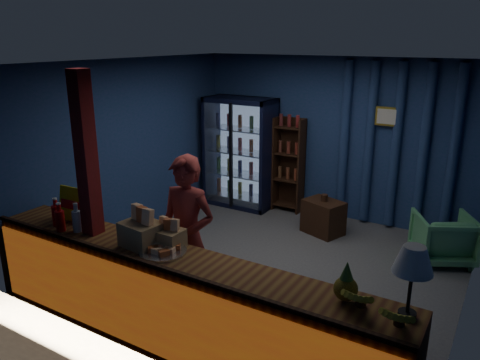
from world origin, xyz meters
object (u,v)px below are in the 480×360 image
Objects in this scene: shopkeeper at (187,238)px; table_lamp at (413,262)px; green_chair at (443,238)px; pastry_tray at (163,250)px.

shopkeeper reaches higher than table_lamp.
pastry_tray is at bearing 29.74° from green_chair.
shopkeeper is at bearing 102.94° from pastry_tray.
pastry_tray is 2.22m from table_lamp.
green_chair is 1.60× the size of pastry_tray.
shopkeeper is 3.51m from green_chair.
shopkeeper is 2.40m from table_lamp.
table_lamp is at bearing -15.53° from shopkeeper.
shopkeeper is 2.44× the size of green_chair.
green_chair is 1.29× the size of table_lamp.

